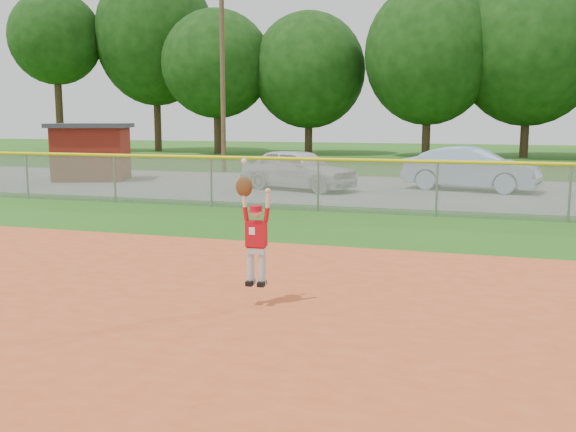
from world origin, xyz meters
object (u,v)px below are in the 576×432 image
object	(u,v)px
car_white_a	(298,169)
utility_shed	(92,152)
car_blue	(471,169)
ballplayer	(254,232)

from	to	relation	value
car_white_a	utility_shed	distance (m)	9.50
car_white_a	car_blue	world-z (taller)	car_blue
car_white_a	car_blue	bearing A→B (deg)	-56.55
car_white_a	ballplayer	bearing A→B (deg)	-147.93
car_white_a	utility_shed	bearing A→B (deg)	102.52
car_white_a	ballplayer	world-z (taller)	ballplayer
ballplayer	car_white_a	bearing A→B (deg)	103.96
car_blue	ballplayer	xyz separation A→B (m)	(-2.52, -16.06, 0.27)
car_white_a	ballplayer	distance (m)	14.83
utility_shed	ballplayer	world-z (taller)	utility_shed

